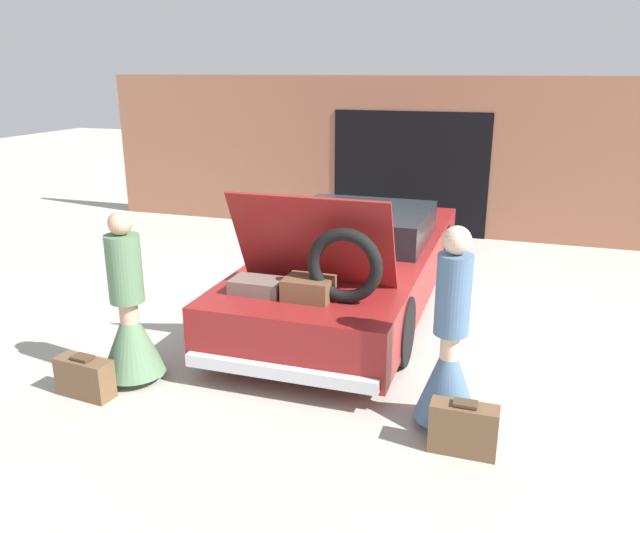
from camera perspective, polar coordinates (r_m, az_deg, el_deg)
ground_plane at (r=8.15m, az=3.11°, el=-3.29°), size 40.00×40.00×0.00m
garage_wall_back at (r=11.48m, az=8.29°, el=9.87°), size 12.00×0.14×2.80m
car at (r=7.96m, az=3.18°, el=0.46°), size 1.99×5.29×1.76m
person_left at (r=6.23m, az=-17.00°, el=-4.91°), size 0.61×0.61×1.68m
person_right at (r=5.30m, az=11.71°, el=-8.12°), size 0.54×0.54×1.75m
suitcase_beside_left_person at (r=6.24m, az=-20.71°, el=-9.45°), size 0.57×0.27×0.40m
suitcase_beside_right_person at (r=5.18m, az=12.97°, el=-14.24°), size 0.53×0.20×0.44m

